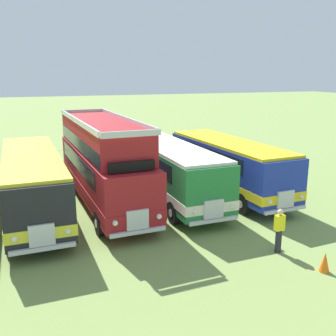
# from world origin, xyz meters

# --- Properties ---
(ground_plane) EXTENTS (200.00, 200.00, 0.00)m
(ground_plane) POSITION_xyz_m (0.00, 0.00, 0.00)
(ground_plane) COLOR #7A934C
(bus_third_in_row) EXTENTS (2.79, 10.92, 2.99)m
(bus_third_in_row) POSITION_xyz_m (-1.73, 0.09, 1.76)
(bus_third_in_row) COLOR black
(bus_third_in_row) RESTS_ON ground
(bus_fourth_in_row) EXTENTS (3.01, 11.08, 4.52)m
(bus_fourth_in_row) POSITION_xyz_m (1.73, 0.49, 2.36)
(bus_fourth_in_row) COLOR maroon
(bus_fourth_in_row) RESTS_ON ground
(bus_fifth_in_row) EXTENTS (2.76, 10.26, 2.99)m
(bus_fifth_in_row) POSITION_xyz_m (5.20, 0.09, 1.75)
(bus_fifth_in_row) COLOR #237538
(bus_fifth_in_row) RESTS_ON ground
(bus_sixth_in_row) EXTENTS (3.11, 9.93, 2.99)m
(bus_sixth_in_row) POSITION_xyz_m (8.66, -0.09, 1.75)
(bus_sixth_in_row) COLOR #1E339E
(bus_sixth_in_row) RESTS_ON ground
(cone_near_end) EXTENTS (0.36, 0.36, 0.71)m
(cone_near_end) POSITION_xyz_m (7.42, -9.28, 0.35)
(cone_near_end) COLOR orange
(cone_near_end) RESTS_ON ground
(marshal_person) EXTENTS (0.36, 0.24, 1.73)m
(marshal_person) POSITION_xyz_m (6.82, -7.47, 0.89)
(marshal_person) COLOR #23232D
(marshal_person) RESTS_ON ground
(rope_fence_line) EXTENTS (23.41, 0.08, 1.05)m
(rope_fence_line) POSITION_xyz_m (-0.00, 11.07, 0.70)
(rope_fence_line) COLOR #8C704C
(rope_fence_line) RESTS_ON ground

